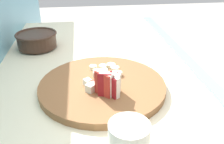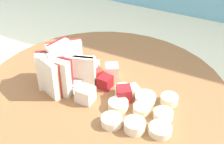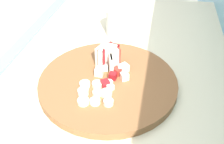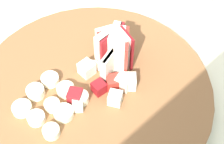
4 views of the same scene
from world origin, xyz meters
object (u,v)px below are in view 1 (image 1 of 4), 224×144
Objects in this scene: ceramic_bowl at (37,40)px; small_jar at (129,144)px; apple_dice_pile at (98,83)px; apple_wedge_fan at (109,84)px; banana_slice_rows at (106,71)px; cutting_board at (104,86)px.

ceramic_bowl is 0.68m from small_jar.
apple_dice_pile is 1.17× the size of small_jar.
apple_wedge_fan is 0.79× the size of banana_slice_rows.
banana_slice_rows is at bearing -21.32° from apple_dice_pile.
ceramic_bowl is (0.29, 0.25, 0.01)m from banana_slice_rows.
apple_dice_pile is at bearing 158.68° from banana_slice_rows.
cutting_board is at bearing 7.84° from apple_wedge_fan.
apple_wedge_fan is 0.22m from small_jar.
banana_slice_rows is (0.06, -0.01, 0.02)m from cutting_board.
apple_dice_pile reaches higher than banana_slice_rows.
apple_wedge_fan is at bearing 177.36° from banana_slice_rows.
apple_dice_pile is at bearing 28.43° from apple_wedge_fan.
banana_slice_rows is (0.13, -0.01, -0.02)m from apple_wedge_fan.
apple_dice_pile is at bearing 131.41° from cutting_board.
ceramic_bowl reaches higher than cutting_board.
ceramic_bowl is at bearing 22.23° from small_jar.
apple_dice_pile is (-0.01, 0.02, 0.02)m from cutting_board.
small_jar is at bearing -157.77° from ceramic_bowl.
small_jar is at bearing -175.84° from cutting_board.
apple_wedge_fan is 0.72× the size of apple_dice_pile.
small_jar reaches higher than cutting_board.
banana_slice_rows is at bearing -138.94° from ceramic_bowl.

